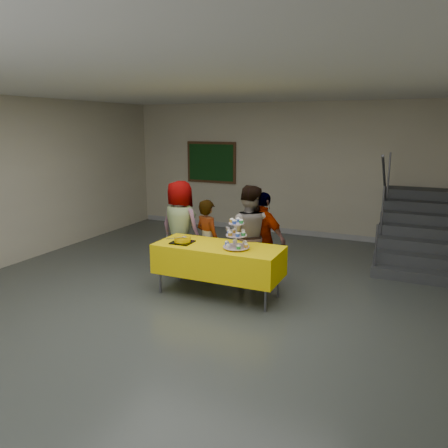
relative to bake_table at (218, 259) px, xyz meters
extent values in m
plane|color=#4C514C|center=(-0.06, -0.88, -0.56)|extent=(10.00, 10.00, 0.00)
cube|color=#BFB799|center=(-0.06, 4.12, 0.94)|extent=(8.00, 0.04, 3.00)
cube|color=silver|center=(-0.06, -0.88, 2.44)|extent=(8.00, 10.00, 0.04)
cube|color=#999999|center=(-0.06, 4.10, -0.50)|extent=(7.90, 0.03, 0.12)
cylinder|color=#595960|center=(-0.84, -0.29, -0.19)|extent=(0.04, 0.04, 0.73)
cylinder|color=#595960|center=(0.84, -0.29, -0.19)|extent=(0.04, 0.04, 0.73)
cylinder|color=#595960|center=(-0.84, 0.29, -0.19)|extent=(0.04, 0.04, 0.73)
cylinder|color=#595960|center=(0.84, 0.29, -0.19)|extent=(0.04, 0.04, 0.73)
cube|color=#595960|center=(0.00, 0.00, 0.18)|extent=(1.80, 0.70, 0.02)
cube|color=yellow|center=(0.00, 0.00, -0.01)|extent=(1.88, 0.78, 0.44)
cylinder|color=silver|center=(0.31, -0.06, 0.22)|extent=(0.18, 0.18, 0.01)
cylinder|color=silver|center=(0.31, -0.06, 0.42)|extent=(0.02, 0.02, 0.42)
cylinder|color=silver|center=(0.31, -0.06, 0.24)|extent=(0.38, 0.38, 0.01)
cylinder|color=silver|center=(0.31, -0.06, 0.41)|extent=(0.30, 0.30, 0.01)
cylinder|color=silver|center=(0.31, -0.06, 0.58)|extent=(0.22, 0.22, 0.01)
cube|color=black|center=(-0.55, -0.09, 0.22)|extent=(0.30, 0.30, 0.02)
cylinder|color=#FFC800|center=(-0.55, -0.09, 0.27)|extent=(0.25, 0.25, 0.07)
ellipsoid|color=#FFC800|center=(-0.55, -0.09, 0.30)|extent=(0.25, 0.25, 0.05)
ellipsoid|color=white|center=(-0.51, -0.13, 0.32)|extent=(0.08, 0.08, 0.02)
cube|color=silver|center=(-0.57, -0.22, 0.32)|extent=(0.30, 0.16, 0.04)
imported|color=slate|center=(-1.03, 0.67, 0.24)|extent=(0.85, 0.62, 1.59)
imported|color=slate|center=(-0.43, 0.51, 0.12)|extent=(0.58, 0.49, 1.34)
imported|color=slate|center=(0.24, 0.61, 0.24)|extent=(0.86, 0.72, 1.60)
imported|color=slate|center=(0.43, 0.73, 0.19)|extent=(0.94, 0.64, 1.48)
cube|color=#424447|center=(2.64, 1.87, -0.47)|extent=(1.30, 0.30, 0.18)
cube|color=#424447|center=(2.64, 2.17, -0.38)|extent=(1.30, 0.30, 0.36)
cube|color=#424447|center=(2.64, 2.47, -0.29)|extent=(1.30, 0.30, 0.54)
cube|color=#424447|center=(2.64, 2.77, -0.20)|extent=(1.30, 0.30, 0.72)
cube|color=#424447|center=(2.64, 3.07, -0.11)|extent=(1.30, 0.30, 0.90)
cube|color=#424447|center=(2.64, 3.37, -0.02)|extent=(1.30, 0.30, 1.08)
cube|color=#424447|center=(2.64, 3.67, 0.07)|extent=(1.30, 0.30, 1.26)
cube|color=#424447|center=(2.64, 3.97, 0.07)|extent=(1.30, 0.30, 1.26)
cylinder|color=#595960|center=(2.04, 1.82, -0.11)|extent=(0.04, 0.04, 0.90)
cylinder|color=#595960|center=(2.04, 2.62, 0.43)|extent=(0.04, 0.04, 0.90)
cylinder|color=#595960|center=(2.04, 3.52, 0.97)|extent=(0.04, 0.04, 0.90)
cylinder|color=#595960|center=(2.04, 2.67, 0.88)|extent=(0.04, 1.85, 1.20)
cube|color=#472B16|center=(-2.10, 4.09, 1.04)|extent=(1.30, 0.04, 1.00)
cube|color=#133B13|center=(-2.10, 4.07, 1.04)|extent=(1.18, 0.02, 0.88)
camera|label=1|loc=(2.62, -5.59, 1.94)|focal=35.00mm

